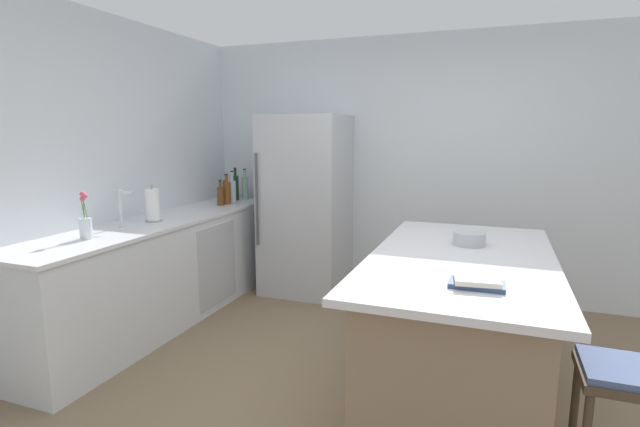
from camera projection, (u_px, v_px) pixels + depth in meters
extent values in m
plane|color=#7A664C|center=(377.00, 406.00, 2.88)|extent=(7.20, 7.20, 0.00)
cube|color=silver|center=(433.00, 168.00, 4.74)|extent=(6.00, 0.10, 2.60)
cube|color=silver|center=(60.00, 180.00, 3.51)|extent=(0.10, 6.00, 2.60)
cube|color=silver|center=(165.00, 272.00, 4.15)|extent=(0.62, 2.86, 0.88)
cube|color=silver|center=(162.00, 221.00, 4.07)|extent=(0.65, 2.89, 0.03)
cube|color=#B2B5BA|center=(218.00, 265.00, 4.37)|extent=(0.01, 0.60, 0.74)
cube|color=#8E755B|center=(458.00, 331.00, 2.92)|extent=(0.90, 1.79, 0.88)
cube|color=silver|center=(462.00, 259.00, 2.84)|extent=(1.06, 1.99, 0.04)
cube|color=#B7BABF|center=(306.00, 205.00, 4.85)|extent=(0.81, 0.71, 1.82)
cylinder|color=#4C4C51|center=(257.00, 200.00, 4.62)|extent=(0.02, 0.02, 0.91)
cylinder|color=#473828|center=(573.00, 419.00, 2.25)|extent=(0.04, 0.04, 0.60)
cube|color=#473828|center=(625.00, 377.00, 2.01)|extent=(0.36, 0.36, 0.04)
cube|color=#47567F|center=(626.00, 370.00, 2.00)|extent=(0.34, 0.34, 0.03)
cylinder|color=silver|center=(122.00, 226.00, 3.72)|extent=(0.05, 0.05, 0.02)
cylinder|color=silver|center=(121.00, 207.00, 3.70)|extent=(0.02, 0.02, 0.28)
cylinder|color=silver|center=(126.00, 192.00, 3.66)|extent=(0.14, 0.02, 0.02)
cylinder|color=silver|center=(86.00, 229.00, 3.31)|extent=(0.09, 0.09, 0.15)
cylinder|color=#4C7F3D|center=(84.00, 215.00, 3.30)|extent=(0.01, 0.03, 0.23)
sphere|color=#DB4C66|center=(82.00, 199.00, 3.28)|extent=(0.04, 0.04, 0.04)
cylinder|color=#4C7F3D|center=(84.00, 213.00, 3.28)|extent=(0.01, 0.02, 0.26)
sphere|color=#DB4C66|center=(82.00, 194.00, 3.26)|extent=(0.04, 0.04, 0.04)
cylinder|color=#4C7F3D|center=(86.00, 214.00, 3.29)|extent=(0.01, 0.04, 0.24)
sphere|color=#DB4C66|center=(85.00, 196.00, 3.26)|extent=(0.04, 0.04, 0.04)
cylinder|color=gray|center=(154.00, 221.00, 3.97)|extent=(0.14, 0.14, 0.01)
cylinder|color=white|center=(153.00, 205.00, 3.95)|extent=(0.11, 0.11, 0.26)
cylinder|color=gray|center=(152.00, 187.00, 3.92)|extent=(0.02, 0.02, 0.04)
cylinder|color=#8CB79E|center=(245.00, 188.00, 5.24)|extent=(0.07, 0.07, 0.25)
cylinder|color=#8CB79E|center=(245.00, 174.00, 5.21)|extent=(0.03, 0.03, 0.08)
cylinder|color=black|center=(245.00, 169.00, 5.21)|extent=(0.03, 0.03, 0.01)
cylinder|color=#19381E|center=(236.00, 188.00, 5.20)|extent=(0.07, 0.07, 0.27)
cylinder|color=#19381E|center=(235.00, 172.00, 5.17)|extent=(0.03, 0.03, 0.08)
cylinder|color=black|center=(235.00, 168.00, 5.16)|extent=(0.03, 0.03, 0.01)
cylinder|color=red|center=(225.00, 194.00, 5.13)|extent=(0.04, 0.04, 0.16)
cylinder|color=red|center=(224.00, 184.00, 5.11)|extent=(0.02, 0.02, 0.06)
cylinder|color=black|center=(224.00, 181.00, 5.11)|extent=(0.02, 0.02, 0.01)
cylinder|color=silver|center=(232.00, 192.00, 4.98)|extent=(0.07, 0.07, 0.23)
cylinder|color=silver|center=(232.00, 176.00, 4.95)|extent=(0.03, 0.03, 0.09)
cylinder|color=black|center=(232.00, 171.00, 4.94)|extent=(0.03, 0.03, 0.01)
cylinder|color=brown|center=(227.00, 193.00, 4.90)|extent=(0.08, 0.08, 0.23)
cylinder|color=brown|center=(226.00, 179.00, 4.87)|extent=(0.03, 0.03, 0.07)
cylinder|color=black|center=(226.00, 175.00, 4.86)|extent=(0.04, 0.04, 0.01)
cylinder|color=#5B3319|center=(221.00, 196.00, 4.82)|extent=(0.07, 0.07, 0.19)
cylinder|color=#5B3319|center=(220.00, 184.00, 4.80)|extent=(0.03, 0.03, 0.06)
cylinder|color=black|center=(220.00, 180.00, 4.80)|extent=(0.03, 0.03, 0.01)
cube|color=#334770|center=(477.00, 285.00, 2.26)|extent=(0.26, 0.15, 0.02)
cube|color=silver|center=(477.00, 280.00, 2.26)|extent=(0.23, 0.19, 0.03)
cylinder|color=#B2B5BA|center=(469.00, 238.00, 3.10)|extent=(0.21, 0.21, 0.09)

